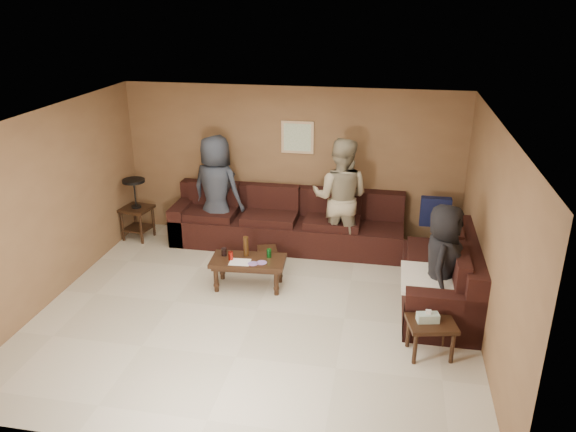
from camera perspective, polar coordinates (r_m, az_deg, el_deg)
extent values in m
plane|color=beige|center=(7.40, -3.15, -9.49)|extent=(5.50, 5.50, 0.00)
cube|color=silver|center=(6.48, -3.60, 9.36)|extent=(5.50, 5.00, 0.10)
cube|color=brown|center=(9.15, 0.36, 5.32)|extent=(5.50, 0.10, 2.50)
cube|color=brown|center=(4.73, -10.71, -11.83)|extent=(5.50, 0.10, 2.50)
cube|color=brown|center=(7.93, -23.05, 0.91)|extent=(0.10, 5.00, 2.50)
cube|color=brown|center=(6.77, 19.89, -2.08)|extent=(0.10, 5.00, 2.50)
cube|color=black|center=(9.08, -0.16, -1.68)|extent=(3.70, 0.90, 0.45)
cube|color=black|center=(9.22, 0.21, 1.69)|extent=(3.70, 0.24, 0.45)
cube|color=black|center=(9.50, -10.47, -0.40)|extent=(0.24, 0.90, 0.63)
cube|color=black|center=(7.68, 14.97, -7.10)|extent=(0.90, 2.00, 0.45)
cube|color=black|center=(7.52, 17.81, -4.22)|extent=(0.24, 2.00, 0.45)
cube|color=black|center=(6.88, 15.48, -9.93)|extent=(0.90, 0.24, 0.63)
cube|color=#14183F|center=(8.78, 14.74, 0.42)|extent=(0.45, 0.14, 0.45)
cube|color=white|center=(7.12, 15.46, -6.32)|extent=(1.00, 0.85, 0.04)
cube|color=#311C10|center=(7.77, -4.07, -4.57)|extent=(1.05, 0.58, 0.06)
cube|color=#311C10|center=(7.80, -4.06, -4.93)|extent=(0.97, 0.50, 0.05)
cylinder|color=#311C10|center=(7.79, -7.32, -6.39)|extent=(0.06, 0.06, 0.37)
cylinder|color=#311C10|center=(7.65, -1.19, -6.78)|extent=(0.06, 0.06, 0.37)
cylinder|color=#311C10|center=(8.11, -6.70, -5.17)|extent=(0.06, 0.06, 0.37)
cylinder|color=#311C10|center=(7.97, -0.83, -5.52)|extent=(0.06, 0.06, 0.37)
cylinder|color=#A81F13|center=(7.74, -5.84, -4.03)|extent=(0.07, 0.07, 0.12)
cylinder|color=#157728|center=(7.77, -1.95, -3.80)|extent=(0.07, 0.07, 0.12)
cylinder|color=#36200C|center=(7.81, -4.29, -3.08)|extent=(0.07, 0.07, 0.28)
cylinder|color=black|center=(7.87, -6.52, -3.64)|extent=(0.08, 0.08, 0.11)
cube|color=silver|center=(7.68, -4.91, -4.69)|extent=(0.29, 0.24, 0.00)
cylinder|color=#D44A9D|center=(7.62, -3.58, -4.86)|extent=(0.14, 0.14, 0.01)
cylinder|color=#D44A9D|center=(7.64, -2.70, -4.75)|extent=(0.14, 0.14, 0.01)
cube|color=#311C10|center=(9.58, -15.14, 0.72)|extent=(0.52, 0.52, 0.05)
cube|color=#311C10|center=(9.70, -14.94, -1.17)|extent=(0.46, 0.46, 0.03)
cylinder|color=#311C10|center=(9.64, -16.47, -0.97)|extent=(0.05, 0.05, 0.52)
cylinder|color=#311C10|center=(9.44, -14.69, -1.27)|extent=(0.05, 0.05, 0.52)
cylinder|color=#311C10|center=(9.91, -15.27, -0.22)|extent=(0.05, 0.05, 0.52)
cylinder|color=#311C10|center=(9.71, -13.52, -0.49)|extent=(0.05, 0.05, 0.52)
cylinder|color=black|center=(9.57, -15.16, 0.93)|extent=(0.16, 0.16, 0.03)
cylinder|color=black|center=(9.49, -15.29, 2.22)|extent=(0.03, 0.03, 0.43)
cylinder|color=black|center=(9.42, -15.42, 3.46)|extent=(0.36, 0.36, 0.05)
cube|color=#311C10|center=(6.56, 14.38, -10.55)|extent=(0.60, 0.53, 0.05)
cylinder|color=#311C10|center=(6.49, 12.79, -12.92)|extent=(0.05, 0.05, 0.41)
cylinder|color=#311C10|center=(6.60, 16.36, -12.66)|extent=(0.05, 0.05, 0.41)
cylinder|color=#311C10|center=(6.74, 12.13, -11.39)|extent=(0.05, 0.05, 0.41)
cylinder|color=#311C10|center=(6.85, 15.56, -11.17)|extent=(0.05, 0.05, 0.41)
cube|color=silver|center=(6.52, 14.02, -9.98)|extent=(0.26, 0.17, 0.10)
cube|color=silver|center=(6.48, 14.08, -9.45)|extent=(0.06, 0.04, 0.05)
cube|color=#311C10|center=(8.36, -2.11, -4.32)|extent=(0.35, 0.35, 0.33)
cube|color=tan|center=(9.00, 0.97, 8.00)|extent=(0.52, 0.03, 0.52)
cube|color=silver|center=(8.99, 0.96, 7.98)|extent=(0.44, 0.01, 0.44)
imported|color=#2D333E|center=(9.06, -7.26, 2.61)|extent=(0.99, 0.78, 1.79)
imported|color=tan|center=(8.59, 5.33, 1.87)|extent=(0.98, 0.80, 1.86)
imported|color=black|center=(7.12, 15.37, -4.68)|extent=(0.62, 0.83, 1.53)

